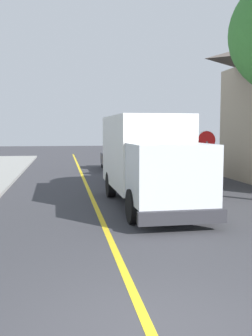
# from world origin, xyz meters

# --- Properties ---
(ground_plane) EXTENTS (120.00, 120.00, 0.00)m
(ground_plane) POSITION_xyz_m (0.00, 0.00, 0.00)
(ground_plane) COLOR #38383D
(centre_line_yellow) EXTENTS (0.16, 56.00, 0.01)m
(centre_line_yellow) POSITION_xyz_m (0.00, 10.00, 0.00)
(centre_line_yellow) COLOR gold
(centre_line_yellow) RESTS_ON ground
(box_truck) EXTENTS (2.55, 7.23, 3.20)m
(box_truck) POSITION_xyz_m (1.86, 8.67, 1.77)
(box_truck) COLOR silver
(box_truck) RESTS_ON ground
(parked_car_near) EXTENTS (1.93, 4.45, 1.67)m
(parked_car_near) POSITION_xyz_m (2.33, 15.36, 0.79)
(parked_car_near) COLOR silver
(parked_car_near) RESTS_ON ground
(parked_car_mid) EXTENTS (1.89, 4.44, 1.67)m
(parked_car_mid) POSITION_xyz_m (2.45, 21.33, 0.79)
(parked_car_mid) COLOR black
(parked_car_mid) RESTS_ON ground
(parked_van_across) EXTENTS (1.88, 4.43, 1.67)m
(parked_van_across) POSITION_xyz_m (5.20, 14.74, 0.79)
(parked_van_across) COLOR #B7B7BC
(parked_van_across) RESTS_ON ground
(stop_sign) EXTENTS (0.80, 0.10, 2.65)m
(stop_sign) POSITION_xyz_m (4.89, 10.93, 1.86)
(stop_sign) COLOR gray
(stop_sign) RESTS_ON ground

